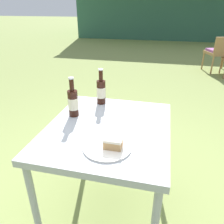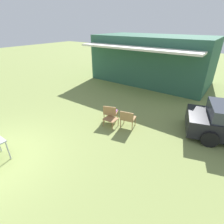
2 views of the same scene
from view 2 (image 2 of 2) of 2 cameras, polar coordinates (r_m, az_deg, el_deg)
cabin_building at (r=13.91m, az=12.94°, el=16.54°), size 8.23×5.49×3.26m
wicker_chair_cushioned at (r=7.84m, az=-0.47°, el=0.09°), size 0.71×0.66×0.81m
wicker_chair_plain at (r=7.38m, az=5.14°, el=-1.86°), size 0.67×0.60×0.81m
garden_side_table at (r=7.53m, az=-0.40°, el=-2.43°), size 0.54×0.48×0.37m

